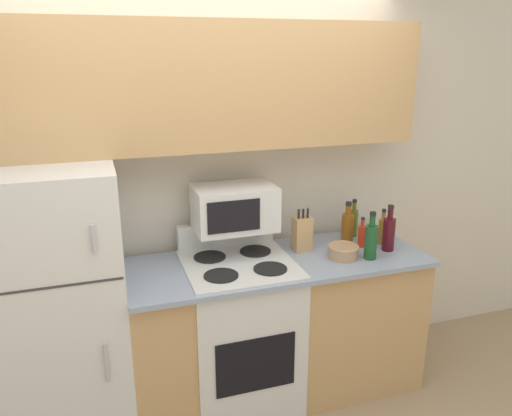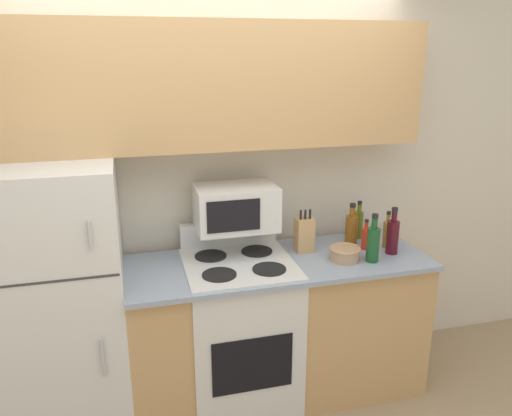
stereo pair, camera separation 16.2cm
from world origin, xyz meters
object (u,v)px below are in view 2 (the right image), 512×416
Objects in this scene: bottle_olive_oil at (358,224)px; knife_block at (304,234)px; refrigerator at (59,303)px; bowl at (345,253)px; stove at (240,330)px; bottle_wine_red at (393,236)px; bottle_wine_green at (373,243)px; microwave at (236,207)px; bottle_hot_sauce at (366,238)px; bottle_whiskey at (351,229)px; bottle_vinegar at (387,233)px.

knife_block is at bearing -163.85° from bottle_olive_oil.
refrigerator is 1.68m from bowl.
bowl is 0.74× the size of bottle_olive_oil.
bowl is (0.64, -0.10, 0.49)m from stove.
bottle_wine_red is at bearing -4.66° from stove.
bottle_wine_green is 0.20m from bottle_wine_red.
bottle_wine_green is (0.77, -0.31, -0.19)m from microwave.
bottle_wine_red reaches higher than bottle_hot_sauce.
bottle_hot_sauce is at bearing 32.55° from bowl.
bottle_whiskey is 0.12m from bottle_hot_sauce.
bottle_whiskey is at bearing 118.84° from bottle_hot_sauce.
knife_block is 0.55m from bottle_wine_red.
stove is at bearing -167.66° from knife_block.
bowl is at bearing 158.28° from bottle_wine_green.
bottle_wine_green is 1.07× the size of bottle_whiskey.
knife_block is at bearing 172.63° from bottle_vinegar.
stove is at bearing -171.02° from bottle_whiskey.
stove is 0.97m from bottle_whiskey.
bowl is (1.67, -0.13, 0.18)m from refrigerator.
bottle_wine_green is 1.15× the size of bottle_olive_oil.
refrigerator is at bearing 173.89° from bottle_wine_green.
refrigerator is at bearing 179.78° from bottle_hot_sauce.
knife_block is 0.99× the size of bottle_whiskey.
microwave is 1.00m from bottle_vinegar.
knife_block is at bearing -6.76° from microwave.
bottle_vinegar is 0.28m from bottle_wine_green.
bottle_wine_green is (1.82, -0.19, 0.25)m from refrigerator.
bottle_wine_green reaches higher than knife_block.
bowl is 0.18m from bottle_wine_green.
microwave is at bearing 166.53° from bottle_wine_red.
bottle_whiskey is at bearing 4.43° from knife_block.
bottle_olive_oil is at bearing 16.15° from knife_block.
bottle_whiskey is (0.78, 0.12, 0.56)m from stove.
bottle_vinegar is at bearing 1.59° from stove.
stove is 3.96× the size of bottle_whiskey.
bottle_vinegar reaches higher than bottle_hot_sauce.
bottle_vinegar is (0.35, 0.13, 0.05)m from bowl.
bottle_hot_sauce is at bearing -10.45° from knife_block.
bottle_whiskey is (-0.21, 0.10, 0.02)m from bottle_vinegar.
bottle_wine_green is at bearing -103.61° from bottle_olive_oil.
bowl is 0.34m from bottle_wine_red.
bottle_wine_red is (0.33, 0.02, 0.07)m from bowl.
refrigerator is 6.18× the size of bottle_olive_oil.
refrigerator is 1.50m from knife_block.
bottle_hot_sauce is (0.82, -0.12, -0.23)m from microwave.
bottle_wine_green is at bearing -37.15° from knife_block.
bottle_wine_red is (0.18, 0.08, 0.00)m from bottle_wine_green.
knife_block is 1.15× the size of bottle_vinegar.
stove is at bearing 168.40° from bottle_wine_green.
bottle_whiskey is (1.81, 0.09, 0.25)m from refrigerator.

